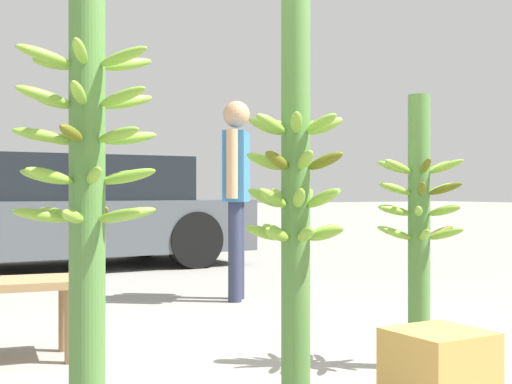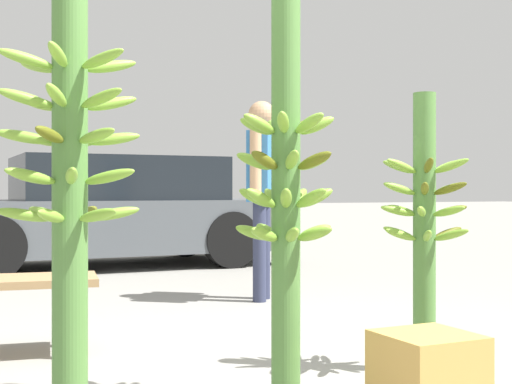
# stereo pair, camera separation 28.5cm
# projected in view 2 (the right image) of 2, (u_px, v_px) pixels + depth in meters

# --- Properties ---
(banana_stalk_left) EXTENTS (0.50, 0.49, 1.75)m
(banana_stalk_left) POSITION_uv_depth(u_px,v_px,m) (70.00, 173.00, 2.47)
(banana_stalk_left) COLOR #4C7A38
(banana_stalk_left) RESTS_ON ground_plane
(banana_stalk_center) EXTENTS (0.41, 0.41, 1.70)m
(banana_stalk_center) POSITION_uv_depth(u_px,v_px,m) (286.00, 188.00, 2.82)
(banana_stalk_center) COLOR #4C7A38
(banana_stalk_center) RESTS_ON ground_plane
(banana_stalk_right) EXTENTS (0.44, 0.43, 1.31)m
(banana_stalk_right) POSITION_uv_depth(u_px,v_px,m) (424.00, 224.00, 3.35)
(banana_stalk_right) COLOR #4C7A38
(banana_stalk_right) RESTS_ON ground_plane
(vendor_person) EXTENTS (0.40, 0.49, 1.55)m
(vendor_person) POSITION_uv_depth(u_px,v_px,m) (262.00, 180.00, 5.53)
(vendor_person) COLOR #2D334C
(vendor_person) RESTS_ON ground_plane
(parked_car) EXTENTS (3.99, 1.74, 1.23)m
(parked_car) POSITION_uv_depth(u_px,v_px,m) (107.00, 213.00, 8.05)
(parked_car) COLOR #4C5156
(parked_car) RESTS_ON ground_plane
(produce_crate) EXTENTS (0.33, 0.33, 0.33)m
(produce_crate) POSITION_uv_depth(u_px,v_px,m) (428.00, 378.00, 2.61)
(produce_crate) COLOR #C69347
(produce_crate) RESTS_ON ground_plane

